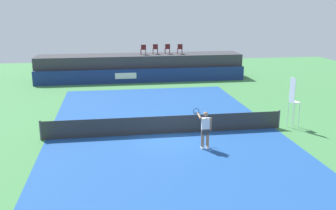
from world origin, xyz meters
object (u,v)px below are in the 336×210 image
spectator_chair_far_left (143,49)px  spectator_chair_right (180,48)px  net_post_far (279,119)px  spectator_chair_center (167,48)px  tennis_player (205,129)px  umpire_chair (293,99)px  spectator_chair_left (155,49)px  net_post_near (40,130)px

spectator_chair_far_left → spectator_chair_right: size_ratio=1.00×
spectator_chair_far_left → net_post_far: spectator_chair_far_left is taller
spectator_chair_center → tennis_player: (-0.96, -17.71, -1.73)m
spectator_chair_far_left → umpire_chair: spectator_chair_far_left is taller
spectator_chair_right → spectator_chair_left: bearing=173.6°
spectator_chair_right → umpire_chair: size_ratio=0.32×
spectator_chair_far_left → net_post_far: (5.92, -15.15, -2.19)m
net_post_near → tennis_player: (7.71, -2.33, 0.46)m
spectator_chair_center → net_post_far: size_ratio=0.89×
spectator_chair_right → tennis_player: 17.68m
spectator_chair_left → umpire_chair: spectator_chair_left is taller
spectator_chair_right → net_post_near: bearing=-122.8°
spectator_chair_right → tennis_player: (-2.05, -17.47, -1.73)m
spectator_chair_far_left → net_post_near: 16.62m
spectator_chair_far_left → net_post_near: (-6.48, -15.15, -2.19)m
spectator_chair_center → spectator_chair_far_left: bearing=-173.8°
umpire_chair → net_post_near: 13.16m
spectator_chair_far_left → spectator_chair_left: size_ratio=1.00×
umpire_chair → net_post_near: (-13.11, 0.02, -1.09)m
spectator_chair_far_left → spectator_chair_center: 2.20m
spectator_chair_far_left → spectator_chair_right: (3.28, -0.00, 0.00)m
net_post_near → tennis_player: bearing=-16.8°
spectator_chair_far_left → umpire_chair: 16.59m
spectator_chair_left → spectator_chair_right: 2.19m
net_post_near → net_post_far: bearing=0.0°
net_post_near → net_post_far: 12.40m
spectator_chair_left → spectator_chair_center: 1.10m
net_post_near → spectator_chair_right: bearing=57.2°
umpire_chair → spectator_chair_far_left: bearing=113.6°
spectator_chair_right → net_post_far: 15.53m
umpire_chair → net_post_far: size_ratio=2.76×
umpire_chair → tennis_player: (-5.40, -2.31, -0.63)m
spectator_chair_right → net_post_far: size_ratio=0.89×
net_post_near → tennis_player: size_ratio=0.56×
spectator_chair_center → tennis_player: bearing=-93.1°
net_post_near → spectator_chair_left: bearing=63.8°
spectator_chair_far_left → spectator_chair_left: bearing=12.5°
spectator_chair_right → tennis_player: bearing=-96.7°
spectator_chair_far_left → umpire_chair: (6.63, -15.17, -1.11)m
spectator_chair_center → spectator_chair_right: (1.08, -0.24, 0.00)m
spectator_chair_left → net_post_far: (4.82, -15.39, -2.19)m
umpire_chair → tennis_player: bearing=-156.9°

